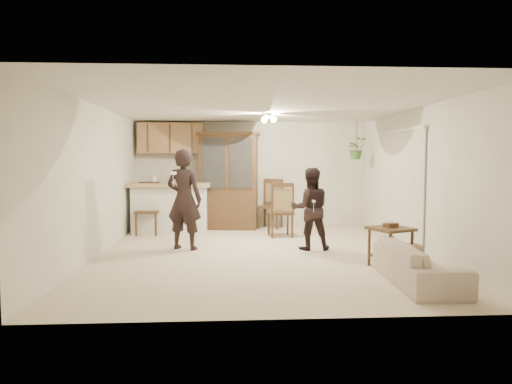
{
  "coord_description": "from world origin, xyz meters",
  "views": [
    {
      "loc": [
        -0.55,
        -7.69,
        1.59
      ],
      "look_at": [
        -0.07,
        0.4,
        1.02
      ],
      "focal_mm": 32.0,
      "sensor_mm": 36.0,
      "label": 1
    }
  ],
  "objects": [
    {
      "name": "upper_cabinets",
      "position": [
        -1.9,
        3.07,
        2.1
      ],
      "size": [
        1.5,
        0.34,
        0.7
      ],
      "primitive_type": "cube",
      "color": "olive",
      "rests_on": "wall_back"
    },
    {
      "name": "china_hutch",
      "position": [
        -0.56,
        2.85,
        1.1
      ],
      "size": [
        1.48,
        0.75,
        2.23
      ],
      "rotation": [
        0.0,
        0.0,
        -0.15
      ],
      "color": "#3E2816",
      "rests_on": "floor"
    },
    {
      "name": "hanging_plant",
      "position": [
        2.3,
        2.4,
        1.85
      ],
      "size": [
        0.43,
        0.37,
        0.48
      ],
      "primitive_type": "imported",
      "color": "#235020",
      "rests_on": "ceiling"
    },
    {
      "name": "adult",
      "position": [
        -1.35,
        0.44,
        0.9
      ],
      "size": [
        0.76,
        0.63,
        1.8
      ],
      "primitive_type": "imported",
      "rotation": [
        0.0,
        0.0,
        2.8
      ],
      "color": "black",
      "rests_on": "floor"
    },
    {
      "name": "chair_hutch_left",
      "position": [
        0.42,
        2.88,
        0.32
      ],
      "size": [
        0.66,
        0.66,
        1.15
      ],
      "rotation": [
        0.0,
        0.0,
        -0.38
      ],
      "color": "#3E2816",
      "rests_on": "floor"
    },
    {
      "name": "bar_top",
      "position": [
        -1.85,
        2.35,
        1.05
      ],
      "size": [
        1.75,
        0.7,
        0.08
      ],
      "primitive_type": "cube",
      "color": "tan",
      "rests_on": "breakfast_bar"
    },
    {
      "name": "chair_bar",
      "position": [
        -2.29,
        2.11,
        0.32
      ],
      "size": [
        0.52,
        0.52,
        1.12
      ],
      "rotation": [
        0.0,
        0.0,
        -0.05
      ],
      "color": "#3E2816",
      "rests_on": "floor"
    },
    {
      "name": "chair_hutch_right",
      "position": [
        0.51,
        1.69,
        0.32
      ],
      "size": [
        0.55,
        0.55,
        1.13
      ],
      "rotation": [
        0.0,
        0.0,
        3.24
      ],
      "color": "#3E2816",
      "rests_on": "floor"
    },
    {
      "name": "side_table",
      "position": [
        1.85,
        -1.1,
        0.31
      ],
      "size": [
        0.72,
        0.72,
        0.66
      ],
      "rotation": [
        0.0,
        0.0,
        0.42
      ],
      "color": "#3E2816",
      "rests_on": "floor"
    },
    {
      "name": "ceiling_fixture",
      "position": [
        0.2,
        1.2,
        2.4
      ],
      "size": [
        0.36,
        0.36,
        0.2
      ],
      "primitive_type": null,
      "color": "#FAEBBC",
      "rests_on": "ceiling"
    },
    {
      "name": "floor",
      "position": [
        0.0,
        0.0,
        0.0
      ],
      "size": [
        6.5,
        6.5,
        0.0
      ],
      "primitive_type": "plane",
      "color": "beige",
      "rests_on": "ground"
    },
    {
      "name": "vertical_blinds",
      "position": [
        2.71,
        0.9,
        1.1
      ],
      "size": [
        0.06,
        2.3,
        2.1
      ],
      "primitive_type": null,
      "color": "beige",
      "rests_on": "wall_right"
    },
    {
      "name": "sofa",
      "position": [
        1.88,
        -2.01,
        0.37
      ],
      "size": [
        0.81,
        1.9,
        0.73
      ],
      "primitive_type": "imported",
      "rotation": [
        0.0,
        0.0,
        1.53
      ],
      "color": "beige",
      "rests_on": "floor"
    },
    {
      "name": "controller_child",
      "position": [
        0.88,
        -0.05,
        0.89
      ],
      "size": [
        0.04,
        0.13,
        0.04
      ],
      "primitive_type": "cube",
      "rotation": [
        0.0,
        0.0,
        3.13
      ],
      "color": "white",
      "rests_on": "child"
    },
    {
      "name": "wall_back",
      "position": [
        0.0,
        3.25,
        1.25
      ],
      "size": [
        5.5,
        0.02,
        2.5
      ],
      "primitive_type": "cube",
      "color": "silver",
      "rests_on": "ground"
    },
    {
      "name": "ceiling",
      "position": [
        0.0,
        0.0,
        2.5
      ],
      "size": [
        5.5,
        6.5,
        0.02
      ],
      "primitive_type": "cube",
      "color": "silver",
      "rests_on": "wall_back"
    },
    {
      "name": "breakfast_bar",
      "position": [
        -1.85,
        2.35,
        0.5
      ],
      "size": [
        1.6,
        0.55,
        1.0
      ],
      "primitive_type": "cube",
      "color": "silver",
      "rests_on": "floor"
    },
    {
      "name": "plant_cord",
      "position": [
        2.3,
        2.4,
        2.17
      ],
      "size": [
        0.01,
        0.01,
        0.65
      ],
      "primitive_type": "cylinder",
      "color": "black",
      "rests_on": "ceiling"
    },
    {
      "name": "wall_left",
      "position": [
        -2.75,
        0.0,
        1.25
      ],
      "size": [
        0.02,
        6.5,
        2.5
      ],
      "primitive_type": "cube",
      "color": "silver",
      "rests_on": "ground"
    },
    {
      "name": "wall_front",
      "position": [
        0.0,
        -3.25,
        1.25
      ],
      "size": [
        5.5,
        0.02,
        2.5
      ],
      "primitive_type": "cube",
      "color": "silver",
      "rests_on": "ground"
    },
    {
      "name": "wall_right",
      "position": [
        2.75,
        0.0,
        1.25
      ],
      "size": [
        0.02,
        6.5,
        2.5
      ],
      "primitive_type": "cube",
      "color": "silver",
      "rests_on": "ground"
    },
    {
      "name": "child",
      "position": [
        0.89,
        0.29,
        0.68
      ],
      "size": [
        0.66,
        0.52,
        1.35
      ],
      "primitive_type": "imported",
      "rotation": [
        0.0,
        0.0,
        3.13
      ],
      "color": "black",
      "rests_on": "floor"
    },
    {
      "name": "controller_adult",
      "position": [
        -1.49,
        0.04,
        1.37
      ],
      "size": [
        0.1,
        0.16,
        0.05
      ],
      "primitive_type": "cube",
      "rotation": [
        0.0,
        0.0,
        2.8
      ],
      "color": "white",
      "rests_on": "adult"
    }
  ]
}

